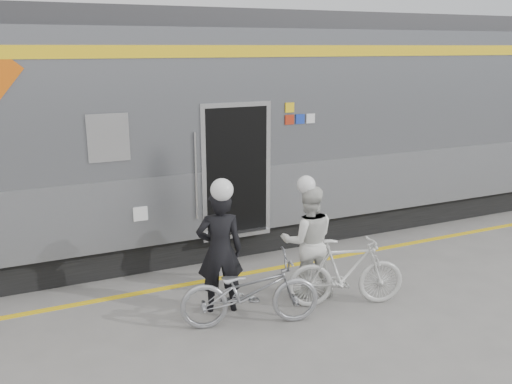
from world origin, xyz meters
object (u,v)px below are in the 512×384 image
bicycle_right (346,272)px  bicycle_left (250,291)px  man (220,251)px  woman (308,241)px

bicycle_right → bicycle_left: bearing=105.2°
bicycle_left → bicycle_right: (1.43, -0.05, 0.02)m
man → woman: man is taller
man → woman: size_ratio=1.05×
bicycle_left → woman: (1.13, 0.50, 0.34)m
woman → bicycle_left: bearing=41.0°
man → bicycle_left: size_ratio=0.95×
man → woman: 1.33m
bicycle_right → man: bearing=87.0°
man → bicycle_left: bearing=125.0°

